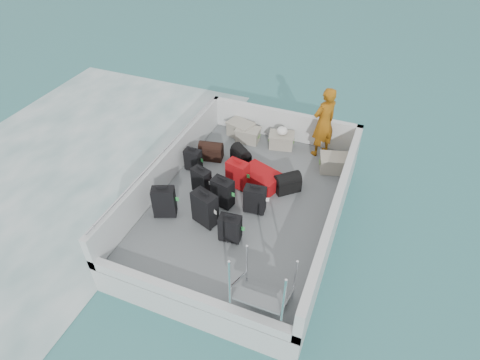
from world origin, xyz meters
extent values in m
plane|color=#1A5C59|center=(0.00, 0.00, 0.00)|extent=(160.00, 160.00, 0.00)
plane|color=white|center=(-4.80, 0.00, 0.00)|extent=(10.00, 10.00, 0.00)
cube|color=silver|center=(0.00, 0.00, 0.30)|extent=(3.60, 5.00, 0.60)
cube|color=slate|center=(0.00, 0.00, 0.61)|extent=(3.30, 4.70, 0.02)
cube|color=silver|center=(-1.73, 0.00, 0.97)|extent=(0.14, 5.00, 0.70)
cube|color=silver|center=(1.73, 0.00, 0.97)|extent=(0.14, 5.00, 0.70)
cube|color=silver|center=(0.00, 2.43, 0.97)|extent=(3.60, 0.14, 0.70)
cube|color=silver|center=(0.00, -2.43, 0.72)|extent=(3.60, 0.14, 0.20)
cylinder|color=silver|center=(-1.73, 0.00, 1.37)|extent=(0.04, 4.80, 0.04)
cube|color=black|center=(-1.25, -0.92, 0.94)|extent=(0.47, 0.37, 0.64)
cube|color=black|center=(-0.90, -0.08, 0.90)|extent=(0.42, 0.32, 0.56)
cube|color=black|center=(-1.39, 0.51, 0.87)|extent=(0.35, 0.21, 0.50)
cube|color=black|center=(-0.47, -0.82, 0.96)|extent=(0.51, 0.40, 0.69)
cube|color=black|center=(-0.36, -0.26, 0.92)|extent=(0.45, 0.32, 0.60)
cube|color=#990B10|center=(-0.31, 0.36, 0.92)|extent=(0.47, 0.34, 0.59)
cube|color=black|center=(0.12, -1.03, 0.89)|extent=(0.40, 0.26, 0.53)
cube|color=black|center=(0.27, -0.20, 0.90)|extent=(0.42, 0.27, 0.57)
cube|color=#990B10|center=(0.12, 0.58, 0.78)|extent=(0.93, 0.77, 0.31)
cube|color=#A09B8B|center=(-0.94, 2.09, 0.79)|extent=(0.65, 0.53, 0.34)
cube|color=#A09B8B|center=(-0.70, 1.96, 0.77)|extent=(0.53, 0.37, 0.31)
cube|color=#A09B8B|center=(0.10, 2.02, 0.78)|extent=(0.59, 0.47, 0.32)
cube|color=#A09B8B|center=(1.40, 1.59, 0.79)|extent=(0.65, 0.52, 0.34)
ellipsoid|color=yellow|center=(1.39, 1.79, 0.73)|extent=(0.28, 0.26, 0.22)
ellipsoid|color=white|center=(0.10, 2.02, 1.03)|extent=(0.24, 0.24, 0.18)
imported|color=orange|center=(0.98, 2.11, 1.43)|extent=(0.67, 0.70, 1.61)
camera|label=1|loc=(2.06, -5.42, 6.00)|focal=30.00mm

